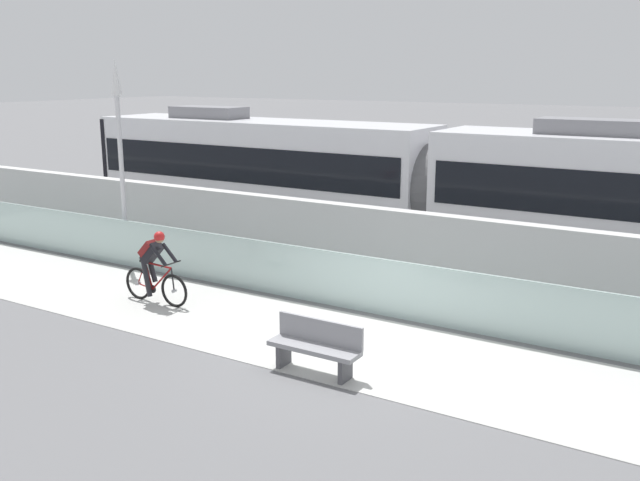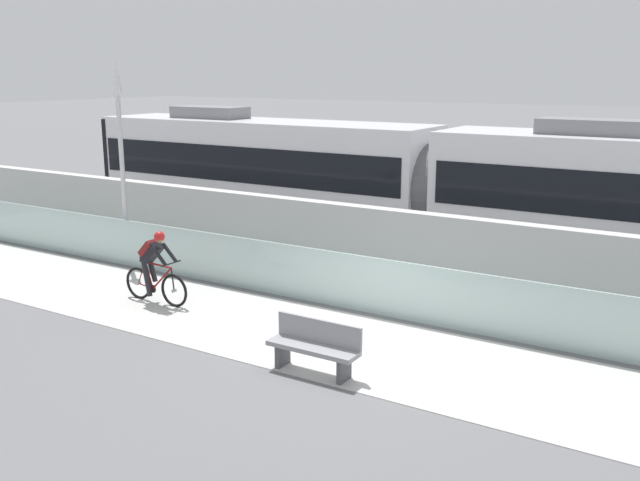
{
  "view_description": "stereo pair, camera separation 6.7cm",
  "coord_description": "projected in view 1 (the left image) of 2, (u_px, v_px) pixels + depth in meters",
  "views": [
    {
      "loc": [
        5.76,
        -10.58,
        4.87
      ],
      "look_at": [
        -2.14,
        2.35,
        1.25
      ],
      "focal_mm": 39.69,
      "sensor_mm": 36.0,
      "label": 1
    },
    {
      "loc": [
        5.81,
        -10.55,
        4.87
      ],
      "look_at": [
        -2.14,
        2.35,
        1.25
      ],
      "focal_mm": 39.69,
      "sensor_mm": 36.0,
      "label": 2
    }
  ],
  "objects": [
    {
      "name": "bench",
      "position": [
        316.0,
        345.0,
        11.66
      ],
      "size": [
        1.6,
        0.45,
        0.89
      ],
      "color": "gray",
      "rests_on": "ground"
    },
    {
      "name": "ground_plane",
      "position": [
        353.0,
        347.0,
        12.84
      ],
      "size": [
        200.0,
        200.0,
        0.0
      ],
      "primitive_type": "plane",
      "color": "slate"
    },
    {
      "name": "tram_rail_far",
      "position": [
        488.0,
        257.0,
        19.12
      ],
      "size": [
        32.0,
        0.08,
        0.01
      ],
      "primitive_type": "cube",
      "color": "#595654",
      "rests_on": "ground"
    },
    {
      "name": "bike_path_deck",
      "position": [
        353.0,
        347.0,
        12.83
      ],
      "size": [
        32.0,
        3.2,
        0.01
      ],
      "primitive_type": "cube",
      "color": "beige",
      "rests_on": "ground"
    },
    {
      "name": "glass_parapet",
      "position": [
        398.0,
        290.0,
        14.23
      ],
      "size": [
        32.0,
        0.05,
        1.19
      ],
      "primitive_type": "cube",
      "color": "#ADC6C1",
      "rests_on": "ground"
    },
    {
      "name": "concrete_barrier_wall",
      "position": [
        433.0,
        255.0,
        15.65
      ],
      "size": [
        32.0,
        0.36,
        1.85
      ],
      "primitive_type": "cube",
      "color": "silver",
      "rests_on": "ground"
    },
    {
      "name": "cyclist_on_bike",
      "position": [
        154.0,
        267.0,
        15.11
      ],
      "size": [
        1.77,
        0.58,
        1.61
      ],
      "color": "black",
      "rests_on": "ground"
    },
    {
      "name": "tram_rail_near",
      "position": [
        470.0,
        269.0,
        17.93
      ],
      "size": [
        32.0,
        0.08,
        0.01
      ],
      "primitive_type": "cube",
      "color": "#595654",
      "rests_on": "ground"
    },
    {
      "name": "tram",
      "position": [
        436.0,
        187.0,
        18.73
      ],
      "size": [
        22.56,
        2.54,
        3.81
      ],
      "color": "silver",
      "rests_on": "ground"
    },
    {
      "name": "lamp_post_antenna",
      "position": [
        119.0,
        136.0,
        17.9
      ],
      "size": [
        0.28,
        0.28,
        5.2
      ],
      "color": "gray",
      "rests_on": "ground"
    }
  ]
}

